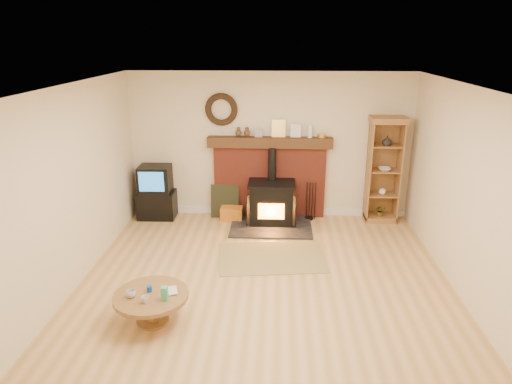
# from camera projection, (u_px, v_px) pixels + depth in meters

# --- Properties ---
(ground) EXTENTS (5.50, 5.50, 0.00)m
(ground) POSITION_uv_depth(u_px,v_px,m) (264.00, 291.00, 5.97)
(ground) COLOR tan
(ground) RESTS_ON ground
(room_shell) EXTENTS (5.02, 5.52, 2.61)m
(room_shell) POSITION_uv_depth(u_px,v_px,m) (264.00, 162.00, 5.50)
(room_shell) COLOR beige
(room_shell) RESTS_ON ground
(chimney_breast) EXTENTS (2.20, 0.22, 1.78)m
(chimney_breast) POSITION_uv_depth(u_px,v_px,m) (270.00, 174.00, 8.23)
(chimney_breast) COLOR #963626
(chimney_breast) RESTS_ON ground
(wood_stove) EXTENTS (1.40, 1.00, 1.32)m
(wood_stove) POSITION_uv_depth(u_px,v_px,m) (271.00, 204.00, 8.00)
(wood_stove) COLOR black
(wood_stove) RESTS_ON ground
(area_rug) EXTENTS (1.68, 1.25, 0.01)m
(area_rug) POSITION_uv_depth(u_px,v_px,m) (272.00, 257.00, 6.86)
(area_rug) COLOR brown
(area_rug) RESTS_ON ground
(tv_unit) EXTENTS (0.68, 0.49, 0.98)m
(tv_unit) POSITION_uv_depth(u_px,v_px,m) (156.00, 193.00, 8.25)
(tv_unit) COLOR black
(tv_unit) RESTS_ON ground
(curio_cabinet) EXTENTS (0.60, 0.43, 1.87)m
(curio_cabinet) POSITION_uv_depth(u_px,v_px,m) (383.00, 170.00, 7.98)
(curio_cabinet) COLOR brown
(curio_cabinet) RESTS_ON ground
(firelog_box) EXTENTS (0.40, 0.26, 0.24)m
(firelog_box) POSITION_uv_depth(u_px,v_px,m) (232.00, 214.00, 8.23)
(firelog_box) COLOR #CED11E
(firelog_box) RESTS_ON ground
(leaning_painting) EXTENTS (0.51, 0.14, 0.61)m
(leaning_painting) POSITION_uv_depth(u_px,v_px,m) (225.00, 201.00, 8.32)
(leaning_painting) COLOR black
(leaning_painting) RESTS_ON ground
(fire_tools) EXTENTS (0.19, 0.16, 0.70)m
(fire_tools) POSITION_uv_depth(u_px,v_px,m) (310.00, 211.00, 8.24)
(fire_tools) COLOR black
(fire_tools) RESTS_ON ground
(coffee_table) EXTENTS (0.86, 0.86, 0.53)m
(coffee_table) POSITION_uv_depth(u_px,v_px,m) (151.00, 300.00, 5.22)
(coffee_table) COLOR brown
(coffee_table) RESTS_ON ground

